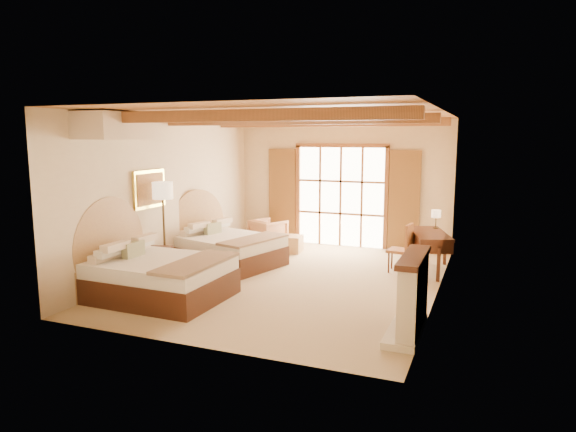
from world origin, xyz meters
The scene contains 19 objects.
floor centered at (0.00, 0.00, 0.00)m, with size 7.00×7.00×0.00m, color tan.
wall_back centered at (0.00, 3.50, 1.60)m, with size 5.50×5.50×0.00m, color beige.
wall_left centered at (-2.75, 0.00, 1.60)m, with size 7.00×7.00×0.00m, color beige.
wall_right centered at (2.75, 0.00, 1.60)m, with size 7.00×7.00×0.00m, color beige.
ceiling centered at (0.00, 0.00, 3.20)m, with size 7.00×7.00×0.00m, color #BA7A40.
ceiling_beams centered at (0.00, 0.00, 3.08)m, with size 5.39×4.60×0.18m, color #9A5D2F, non-canonical shape.
french_doors centered at (0.00, 3.44, 1.25)m, with size 3.95×0.08×2.60m.
fireplace centered at (2.60, -2.00, 0.51)m, with size 0.46×1.40×1.16m.
painting centered at (-2.70, -0.75, 1.75)m, with size 0.06×0.95×0.75m.
canopy_valance centered at (-2.40, -2.00, 2.95)m, with size 0.70×1.40×0.45m, color #F9E2C1.
bed_near centered at (-1.87, -1.92, 0.45)m, with size 2.30×1.78×1.50m.
bed_far centered at (-1.84, 0.59, 0.42)m, with size 2.49×2.08×1.39m.
nightstand centered at (-2.44, -0.99, 0.32)m, with size 0.53×0.53×0.63m, color #431E10.
floor_lamp centered at (-2.50, -0.61, 1.60)m, with size 0.40×0.40×1.89m.
armchair centered at (-1.66, 2.62, 0.35)m, with size 0.75×0.77×0.70m, color #B77A4F.
ottoman centered at (-0.91, 2.27, 0.20)m, with size 0.54×0.54×0.39m, color tan.
desk centered at (2.41, 1.63, 0.44)m, with size 1.09×1.66×0.82m.
desk_chair centered at (1.88, 1.38, 0.31)m, with size 0.50×0.50×1.01m.
desk_lamp centered at (2.48, 2.17, 1.12)m, with size 0.20×0.20×0.39m.
Camera 1 is at (3.55, -9.08, 2.78)m, focal length 32.00 mm.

